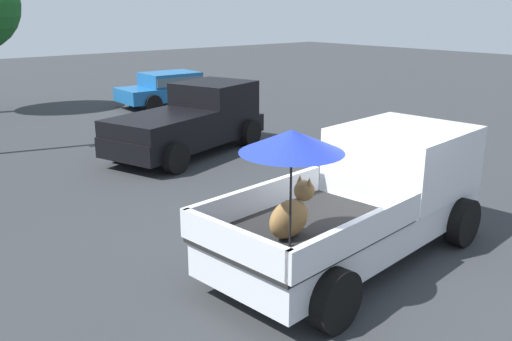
# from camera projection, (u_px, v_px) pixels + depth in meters

# --- Properties ---
(ground_plane) EXTENTS (80.00, 80.00, 0.00)m
(ground_plane) POSITION_uv_depth(u_px,v_px,m) (350.00, 259.00, 8.59)
(ground_plane) COLOR #2D3033
(pickup_truck_main) EXTENTS (5.20, 2.62, 2.40)m
(pickup_truck_main) POSITION_uv_depth(u_px,v_px,m) (369.00, 195.00, 8.57)
(pickup_truck_main) COLOR black
(pickup_truck_main) RESTS_ON ground
(pickup_truck_red) EXTENTS (5.12, 3.22, 1.80)m
(pickup_truck_red) POSITION_uv_depth(u_px,v_px,m) (192.00, 120.00, 14.71)
(pickup_truck_red) COLOR black
(pickup_truck_red) RESTS_ON ground
(parked_sedan_far) EXTENTS (4.36, 2.10, 1.33)m
(parked_sedan_far) POSITION_uv_depth(u_px,v_px,m) (172.00, 87.00, 21.78)
(parked_sedan_far) COLOR black
(parked_sedan_far) RESTS_ON ground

